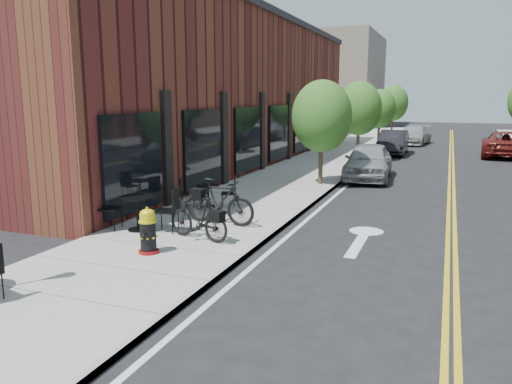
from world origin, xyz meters
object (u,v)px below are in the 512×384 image
at_px(fire_hydrant, 148,231).
at_px(parked_car_c, 414,135).
at_px(parked_car_far, 505,144).
at_px(bicycle_left, 198,218).
at_px(parked_car_b, 393,143).
at_px(bistro_set_c, 208,193).
at_px(parked_car_a, 368,161).
at_px(bicycle_right, 220,202).
at_px(bistro_set_b, 137,208).

relative_size(fire_hydrant, parked_car_c, 0.22).
relative_size(fire_hydrant, parked_car_far, 0.19).
relative_size(bicycle_left, parked_car_b, 0.40).
bearing_deg(parked_car_b, bistro_set_c, -102.12).
relative_size(parked_car_a, parked_car_c, 0.98).
bearing_deg(fire_hydrant, parked_car_far, 86.10).
bearing_deg(parked_car_c, parked_car_far, -40.40).
relative_size(bicycle_left, bistro_set_c, 1.03).
bearing_deg(bicycle_left, parked_car_c, -172.42).
bearing_deg(bicycle_right, parked_car_c, -2.71).
relative_size(parked_car_b, parked_car_c, 0.95).
bearing_deg(parked_car_a, bistro_set_c, -118.59).
distance_m(bicycle_right, parked_car_c, 25.59).
bearing_deg(parked_car_far, bistro_set_c, 65.73).
bearing_deg(bicycle_left, bistro_set_b, -82.20).
bearing_deg(bistro_set_b, fire_hydrant, -60.53).
height_order(bistro_set_b, parked_car_far, parked_car_far).
relative_size(bistro_set_c, parked_car_c, 0.36).
relative_size(bicycle_left, bistro_set_b, 0.82).
bearing_deg(bicycle_left, bistro_set_c, -143.46).
bearing_deg(parked_car_b, parked_car_far, 9.63).
height_order(bicycle_right, bistro_set_b, bicycle_right).
distance_m(parked_car_a, parked_car_b, 9.39).
relative_size(bicycle_right, bistro_set_c, 1.20).
bearing_deg(bistro_set_b, parked_car_b, 67.63).
distance_m(bistro_set_b, parked_car_b, 20.20).
distance_m(parked_car_c, parked_car_far, 7.82).
xyz_separation_m(bicycle_left, bistro_set_c, (-1.31, 3.13, -0.07)).
distance_m(parked_car_a, parked_car_far, 12.00).
distance_m(bistro_set_b, parked_car_a, 11.15).
xyz_separation_m(bistro_set_b, parked_car_far, (9.88, 20.86, 0.05)).
xyz_separation_m(bistro_set_b, parked_car_c, (4.64, 26.66, -0.02)).
relative_size(fire_hydrant, bicycle_left, 0.58).
bearing_deg(bistro_set_c, parked_car_b, 55.58).
bearing_deg(bicycle_right, parked_car_far, -18.80).
xyz_separation_m(bicycle_right, parked_car_c, (3.04, 25.41, -0.06)).
xyz_separation_m(bicycle_right, parked_car_far, (8.28, 19.60, 0.01)).
height_order(bicycle_left, parked_car_a, parked_car_a).
xyz_separation_m(bicycle_right, bistro_set_b, (-1.60, -1.26, -0.04)).
distance_m(fire_hydrant, parked_car_far, 23.92).
bearing_deg(bicycle_left, fire_hydrant, -8.38).
distance_m(bicycle_right, parked_car_b, 18.70).
bearing_deg(fire_hydrant, bistro_set_c, 117.67).
relative_size(bicycle_right, parked_car_c, 0.44).
bearing_deg(parked_car_a, fire_hydrant, -106.31).
distance_m(bicycle_right, bistro_set_c, 2.06).
bearing_deg(parked_car_b, parked_car_a, -90.36).
bearing_deg(bistro_set_b, bistro_set_c, 70.54).
relative_size(bicycle_left, parked_car_far, 0.33).
height_order(bistro_set_b, parked_car_a, parked_car_a).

